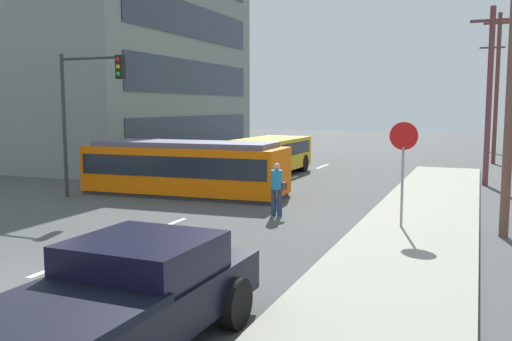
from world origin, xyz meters
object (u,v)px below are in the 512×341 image
at_px(stop_sign, 403,152).
at_px(utility_pole_near, 511,87).
at_px(pedestrian_crossing, 277,186).
at_px(utility_pole_distant, 490,94).
at_px(streetcar_tram, 185,167).
at_px(city_bus, 272,154).
at_px(traffic_light_mast, 86,98).
at_px(utility_pole_far, 497,86).
at_px(utility_pole_mid, 489,93).
at_px(pickup_truck_parked, 123,300).

relative_size(stop_sign, utility_pole_near, 0.38).
height_order(pedestrian_crossing, utility_pole_distant, utility_pole_distant).
bearing_deg(streetcar_tram, utility_pole_distant, 67.47).
bearing_deg(city_bus, pedestrian_crossing, -68.94).
distance_m(utility_pole_near, utility_pole_distant, 30.01).
height_order(traffic_light_mast, utility_pole_near, utility_pole_near).
distance_m(traffic_light_mast, utility_pole_near, 14.26).
relative_size(utility_pole_near, utility_pole_far, 0.85).
height_order(stop_sign, utility_pole_near, utility_pole_near).
xyz_separation_m(stop_sign, utility_pole_distant, (2.53, 30.37, 2.20)).
height_order(utility_pole_mid, utility_pole_distant, utility_pole_distant).
height_order(pedestrian_crossing, pickup_truck_parked, pedestrian_crossing).
bearing_deg(pedestrian_crossing, streetcar_tram, 151.56).
xyz_separation_m(stop_sign, utility_pole_mid, (2.22, 10.57, 1.81)).
height_order(pedestrian_crossing, utility_pole_far, utility_pole_far).
distance_m(utility_pole_mid, utility_pole_far, 10.14).
distance_m(streetcar_tram, stop_sign, 9.37).
xyz_separation_m(stop_sign, utility_pole_near, (2.60, 0.36, 1.75)).
bearing_deg(pedestrian_crossing, city_bus, 111.06).
bearing_deg(pickup_truck_parked, utility_pole_distant, 82.71).
xyz_separation_m(pedestrian_crossing, traffic_light_mast, (-7.69, 0.51, 2.81)).
bearing_deg(utility_pole_distant, utility_pole_mid, -90.90).
relative_size(utility_pole_far, utility_pole_distant, 1.06).
bearing_deg(city_bus, pickup_truck_parked, -75.32).
bearing_deg(city_bus, utility_pole_far, 42.56).
bearing_deg(streetcar_tram, traffic_light_mast, -145.10).
height_order(pickup_truck_parked, traffic_light_mast, traffic_light_mast).
xyz_separation_m(streetcar_tram, utility_pole_distant, (11.20, 27.00, 3.31)).
xyz_separation_m(pedestrian_crossing, utility_pole_mid, (6.16, 9.77, 3.06)).
distance_m(streetcar_tram, pickup_truck_parked, 14.05).
height_order(streetcar_tram, utility_pole_far, utility_pole_far).
height_order(traffic_light_mast, utility_pole_mid, utility_pole_mid).
bearing_deg(utility_pole_mid, pickup_truck_parked, -103.50).
xyz_separation_m(city_bus, utility_pole_near, (10.45, -10.59, 2.90)).
relative_size(pickup_truck_parked, utility_pole_far, 0.57).
relative_size(traffic_light_mast, utility_pole_distant, 0.64).
bearing_deg(utility_pole_mid, utility_pole_far, 87.05).
height_order(pedestrian_crossing, utility_pole_near, utility_pole_near).
relative_size(pickup_truck_parked, utility_pole_near, 0.67).
bearing_deg(stop_sign, utility_pole_distant, 85.24).
bearing_deg(stop_sign, pickup_truck_parked, -105.34).
distance_m(stop_sign, utility_pole_mid, 10.95).
relative_size(streetcar_tram, traffic_light_mast, 1.48).
relative_size(pedestrian_crossing, pickup_truck_parked, 0.33).
relative_size(pedestrian_crossing, stop_sign, 0.58).
xyz_separation_m(pickup_truck_parked, traffic_light_mast, (-9.08, 10.59, 2.95)).
relative_size(pickup_truck_parked, utility_pole_distant, 0.60).
relative_size(streetcar_tram, utility_pole_mid, 1.04).
bearing_deg(utility_pole_far, city_bus, -137.44).
distance_m(city_bus, pedestrian_crossing, 10.88).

